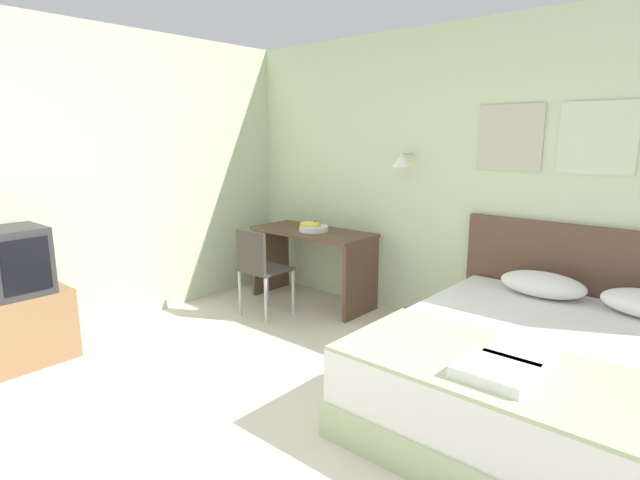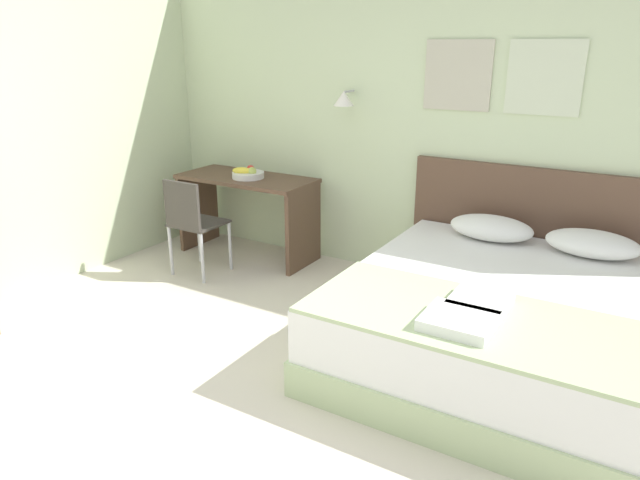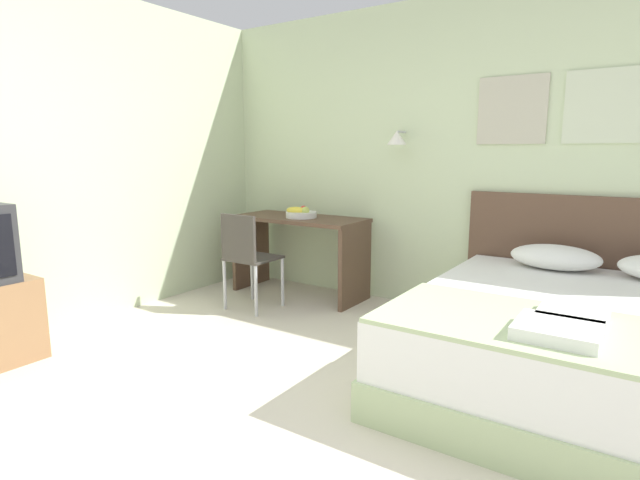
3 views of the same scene
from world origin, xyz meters
The scene contains 14 objects.
ground_plane centered at (0.00, 0.00, 0.00)m, with size 24.00×24.00×0.00m, color beige.
wall_back centered at (0.01, 2.61, 1.33)m, with size 5.72×0.31×2.65m.
wall_left centered at (-2.49, -0.21, 1.32)m, with size 0.06×5.58×2.65m.
bed centered at (1.13, 1.50, 0.27)m, with size 1.98×2.05×0.54m.
headboard centered at (1.13, 2.55, 0.53)m, with size 2.10×0.06×1.06m.
pillow_left centered at (0.78, 2.29, 0.63)m, with size 0.61×0.36×0.18m.
throw_blanket centered at (1.13, 0.90, 0.55)m, with size 1.92×0.82×0.02m.
folded_towel_near_foot centered at (1.06, 1.05, 0.59)m, with size 0.30×0.33×0.06m.
folded_towel_mid_bed centered at (1.03, 0.76, 0.59)m, with size 0.35×0.32×0.06m.
desk centered at (-1.47, 2.24, 0.54)m, with size 1.28×0.58×0.77m.
desk_chair centered at (-1.56, 1.58, 0.51)m, with size 0.40×0.40×0.86m.
fruit_bowl centered at (-1.42, 2.20, 0.80)m, with size 0.29×0.29×0.11m.
tv_stand centered at (-2.21, -0.26, 0.28)m, with size 0.45×0.65×0.55m.
television centered at (-2.21, -0.26, 0.80)m, with size 0.44×0.40×0.50m.
Camera 1 is at (1.85, -1.50, 1.73)m, focal length 28.00 mm.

